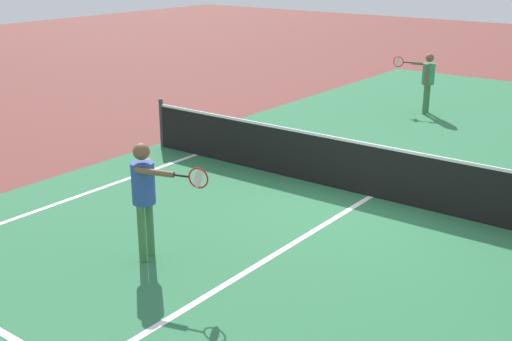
{
  "coord_description": "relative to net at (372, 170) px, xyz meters",
  "views": [
    {
      "loc": [
        4.89,
        -9.82,
        4.13
      ],
      "look_at": [
        -0.69,
        -2.44,
        1.0
      ],
      "focal_mm": 46.15,
      "sensor_mm": 36.0,
      "label": 1
    }
  ],
  "objects": [
    {
      "name": "player_far",
      "position": [
        -1.78,
        6.39,
        0.48
      ],
      "size": [
        1.19,
        0.42,
        1.57
      ],
      "color": "#3F7247",
      "rests_on": "ground_plane"
    },
    {
      "name": "player_near",
      "position": [
        -1.35,
        -4.06,
        0.55
      ],
      "size": [
        1.22,
        0.42,
        1.68
      ],
      "color": "#3F7247",
      "rests_on": "ground_plane"
    },
    {
      "name": "ground_plane",
      "position": [
        0.0,
        0.0,
        -0.49
      ],
      "size": [
        60.0,
        60.0,
        0.0
      ],
      "primitive_type": "plane",
      "color": "brown"
    },
    {
      "name": "court_surface_inbounds",
      "position": [
        0.0,
        0.0,
        -0.49
      ],
      "size": [
        10.62,
        24.4,
        0.0
      ],
      "primitive_type": "cube",
      "color": "#2D7247",
      "rests_on": "ground_plane"
    },
    {
      "name": "net",
      "position": [
        0.0,
        0.0,
        0.0
      ],
      "size": [
        10.29,
        0.09,
        1.07
      ],
      "color": "#33383D",
      "rests_on": "ground_plane"
    },
    {
      "name": "line_center_service",
      "position": [
        0.0,
        -3.2,
        -0.49
      ],
      "size": [
        0.1,
        6.4,
        0.01
      ],
      "primitive_type": "cube",
      "color": "white",
      "rests_on": "ground_plane"
    }
  ]
}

